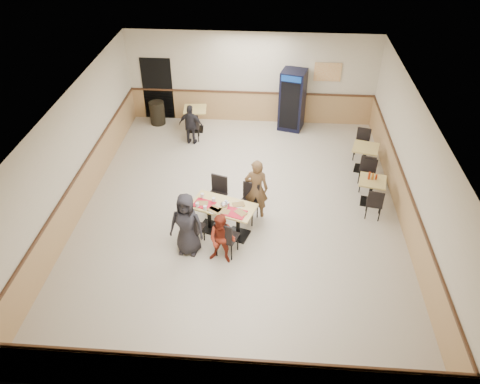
# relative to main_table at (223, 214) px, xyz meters

# --- Properties ---
(ground) EXTENTS (10.00, 10.00, 0.00)m
(ground) POSITION_rel_main_table_xyz_m (0.33, 0.79, -0.53)
(ground) COLOR beige
(ground) RESTS_ON ground
(room_shell) EXTENTS (10.00, 10.00, 10.00)m
(room_shell) POSITION_rel_main_table_xyz_m (2.11, 3.34, 0.05)
(room_shell) COLOR silver
(room_shell) RESTS_ON ground
(main_table) EXTENTS (1.64, 1.17, 0.80)m
(main_table) POSITION_rel_main_table_xyz_m (0.00, 0.00, 0.00)
(main_table) COLOR black
(main_table) RESTS_ON ground
(main_chairs) EXTENTS (1.79, 2.06, 1.01)m
(main_chairs) POSITION_rel_main_table_xyz_m (-0.05, 0.02, -0.03)
(main_chairs) COLOR black
(main_chairs) RESTS_ON ground
(diner_woman_left) EXTENTS (0.81, 0.57, 1.56)m
(diner_woman_left) POSITION_rel_main_table_xyz_m (-0.73, -0.71, 0.25)
(diner_woman_left) COLOR black
(diner_woman_left) RESTS_ON ground
(diner_woman_right) EXTENTS (0.69, 0.59, 1.27)m
(diner_woman_right) POSITION_rel_main_table_xyz_m (0.07, -0.97, 0.10)
(diner_woman_right) COLOR maroon
(diner_woman_right) RESTS_ON ground
(diner_man_opposite) EXTENTS (0.61, 0.42, 1.61)m
(diner_man_opposite) POSITION_rel_main_table_xyz_m (0.73, 0.71, 0.27)
(diner_man_opposite) COLOR brown
(diner_man_opposite) RESTS_ON ground
(lone_diner) EXTENTS (0.79, 0.43, 1.28)m
(lone_diner) POSITION_rel_main_table_xyz_m (-1.42, 4.13, 0.11)
(lone_diner) COLOR black
(lone_diner) RESTS_ON ground
(tabletop_clutter) EXTENTS (1.31, 0.83, 0.12)m
(tabletop_clutter) POSITION_rel_main_table_xyz_m (-0.08, -0.08, 0.29)
(tabletop_clutter) COLOR red
(tabletop_clutter) RESTS_ON main_table
(side_table_near) EXTENTS (0.78, 0.78, 0.70)m
(side_table_near) POSITION_rel_main_table_xyz_m (3.65, 1.43, -0.06)
(side_table_near) COLOR black
(side_table_near) RESTS_ON ground
(side_table_near_chair_south) EXTENTS (0.49, 0.49, 0.89)m
(side_table_near_chair_south) POSITION_rel_main_table_xyz_m (3.65, 0.87, -0.08)
(side_table_near_chair_south) COLOR black
(side_table_near_chair_south) RESTS_ON ground
(side_table_near_chair_north) EXTENTS (0.49, 0.49, 0.89)m
(side_table_near_chair_north) POSITION_rel_main_table_xyz_m (3.65, 1.99, -0.08)
(side_table_near_chair_north) COLOR black
(side_table_near_chair_north) RESTS_ON ground
(side_table_far) EXTENTS (0.85, 0.85, 0.74)m
(side_table_far) POSITION_rel_main_table_xyz_m (3.70, 3.00, -0.03)
(side_table_far) COLOR black
(side_table_far) RESTS_ON ground
(side_table_far_chair_south) EXTENTS (0.53, 0.53, 0.94)m
(side_table_far_chair_south) POSITION_rel_main_table_xyz_m (3.70, 2.40, -0.06)
(side_table_far_chair_south) COLOR black
(side_table_far_chair_south) RESTS_ON ground
(side_table_far_chair_north) EXTENTS (0.53, 0.53, 0.94)m
(side_table_far_chair_north) POSITION_rel_main_table_xyz_m (3.70, 3.60, -0.06)
(side_table_far_chair_north) COLOR black
(side_table_far_chair_north) RESTS_ON ground
(condiment_caddy) EXTENTS (0.23, 0.06, 0.20)m
(condiment_caddy) POSITION_rel_main_table_xyz_m (3.62, 1.48, 0.26)
(condiment_caddy) COLOR #A12B0B
(condiment_caddy) RESTS_ON side_table_near
(back_table) EXTENTS (0.78, 0.78, 0.76)m
(back_table) POSITION_rel_main_table_xyz_m (-1.42, 4.99, -0.02)
(back_table) COLOR black
(back_table) RESTS_ON ground
(back_table_chair_lone) EXTENTS (0.49, 0.49, 0.96)m
(back_table_chair_lone) POSITION_rel_main_table_xyz_m (-1.42, 4.38, -0.05)
(back_table_chair_lone) COLOR black
(back_table_chair_lone) RESTS_ON ground
(pepsi_cooler) EXTENTS (0.90, 0.90, 1.96)m
(pepsi_cooler) POSITION_rel_main_table_xyz_m (1.67, 5.39, 0.45)
(pepsi_cooler) COLOR black
(pepsi_cooler) RESTS_ON ground
(trash_bin) EXTENTS (0.49, 0.49, 0.77)m
(trash_bin) POSITION_rel_main_table_xyz_m (-2.76, 5.34, -0.14)
(trash_bin) COLOR black
(trash_bin) RESTS_ON ground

